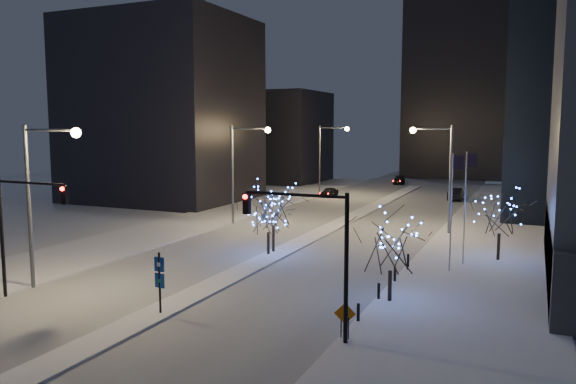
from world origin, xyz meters
The scene contains 25 objects.
ground centered at (0.00, 0.00, 0.00)m, with size 160.00×160.00×0.00m, color silver.
road centered at (0.00, 35.00, 0.01)m, with size 20.00×130.00×0.02m, color #A9AEB8.
median centered at (0.00, 30.00, 0.07)m, with size 2.00×80.00×0.15m, color silver.
east_sidewalk centered at (15.00, 20.00, 0.07)m, with size 10.00×90.00×0.15m, color silver.
west_sidewalk centered at (-14.00, 20.00, 0.07)m, with size 8.00×90.00×0.15m, color silver.
filler_west_near centered at (-28.00, 40.00, 12.00)m, with size 22.00×18.00×24.00m, color black.
filler_west_far centered at (-26.00, 70.00, 8.00)m, with size 18.00×16.00×16.00m, color black.
horizon_block centered at (6.00, 92.00, 21.00)m, with size 24.00×14.00×42.00m, color black.
street_lamp_w_near centered at (-8.94, 2.00, 6.50)m, with size 4.40×0.56×10.00m.
street_lamp_w_mid centered at (-8.94, 27.00, 6.50)m, with size 4.40×0.56×10.00m.
street_lamp_w_far centered at (-8.94, 52.00, 6.50)m, with size 4.40×0.56×10.00m.
street_lamp_east centered at (10.08, 30.00, 6.45)m, with size 3.90×0.56×10.00m.
traffic_signal_west centered at (-8.44, 0.00, 4.76)m, with size 5.26×0.43×7.00m.
traffic_signal_east centered at (8.94, 1.00, 4.76)m, with size 5.26×0.43×7.00m.
flagpoles centered at (13.37, 17.25, 4.80)m, with size 1.35×2.60×8.00m.
bollards centered at (10.20, 10.00, 0.60)m, with size 0.16×12.16×0.90m.
car_near centered at (-8.48, 51.77, 0.66)m, with size 1.57×3.89×1.33m, color black.
car_mid centered at (8.33, 55.51, 0.82)m, with size 1.75×5.01×1.65m, color black.
car_far centered at (-3.32, 73.20, 0.68)m, with size 1.91×4.69×1.36m, color black.
holiday_tree_median_near centered at (-0.50, 15.68, 3.21)m, with size 4.40×4.40×4.72m.
holiday_tree_median_far centered at (-0.50, 16.60, 3.71)m, with size 5.70×5.70×5.51m.
holiday_tree_plaza_near centered at (10.85, 7.93, 3.53)m, with size 5.56×5.56×5.37m.
holiday_tree_plaza_far centered at (15.83, 20.79, 3.66)m, with size 5.17×5.17×5.38m.
wayfinding_sign centered at (0.29, 1.00, 2.08)m, with size 0.60×0.13×3.38m.
construction_sign centered at (10.30, 1.51, 1.17)m, with size 1.01×0.26×1.69m.
Camera 1 is at (18.02, -22.46, 9.92)m, focal length 35.00 mm.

